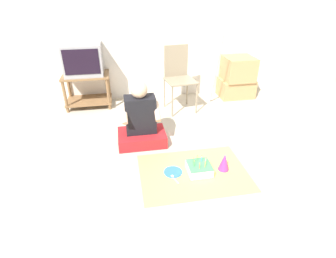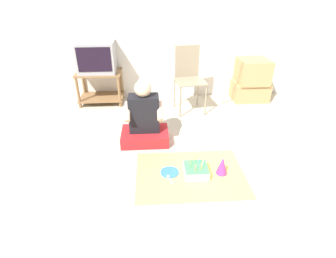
{
  "view_description": "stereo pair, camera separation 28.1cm",
  "coord_description": "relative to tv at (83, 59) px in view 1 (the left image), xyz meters",
  "views": [
    {
      "loc": [
        -0.88,
        -2.06,
        1.72
      ],
      "look_at": [
        -0.43,
        0.35,
        0.35
      ],
      "focal_mm": 28.0,
      "sensor_mm": 36.0,
      "label": 1
    },
    {
      "loc": [
        -0.6,
        -2.1,
        1.72
      ],
      "look_at": [
        -0.43,
        0.35,
        0.35
      ],
      "focal_mm": 28.0,
      "sensor_mm": 36.0,
      "label": 2
    }
  ],
  "objects": [
    {
      "name": "ground_plane",
      "position": [
        1.41,
        -1.96,
        -0.74
      ],
      "size": [
        16.0,
        16.0,
        0.0
      ],
      "primitive_type": "plane",
      "color": "#BCB29E"
    },
    {
      "name": "wall_back",
      "position": [
        1.41,
        0.26,
        0.53
      ],
      "size": [
        6.4,
        0.06,
        2.55
      ],
      "color": "silver",
      "rests_on": "ground_plane"
    },
    {
      "name": "tv_stand",
      "position": [
        0.0,
        -0.0,
        -0.43
      ],
      "size": [
        0.69,
        0.46,
        0.52
      ],
      "color": "olive",
      "rests_on": "ground_plane"
    },
    {
      "name": "tv",
      "position": [
        0.0,
        0.0,
        0.0
      ],
      "size": [
        0.55,
        0.44,
        0.45
      ],
      "color": "#99999E",
      "rests_on": "tv_stand"
    },
    {
      "name": "folding_chair",
      "position": [
        1.37,
        -0.33,
        -0.19
      ],
      "size": [
        0.47,
        0.47,
        0.95
      ],
      "color": "gray",
      "rests_on": "ground_plane"
    },
    {
      "name": "cardboard_box_stack",
      "position": [
        2.45,
        -0.04,
        -0.41
      ],
      "size": [
        0.57,
        0.47,
        0.67
      ],
      "color": "tan",
      "rests_on": "ground_plane"
    },
    {
      "name": "dust_mop",
      "position": [
        1.94,
        -0.43,
        -0.41
      ],
      "size": [
        0.28,
        0.38,
        1.15
      ],
      "color": "#B2ADA3",
      "rests_on": "ground_plane"
    },
    {
      "name": "person_seated",
      "position": [
        0.71,
        -1.25,
        -0.46
      ],
      "size": [
        0.57,
        0.41,
        0.85
      ],
      "color": "red",
      "rests_on": "ground_plane"
    },
    {
      "name": "party_cloth",
      "position": [
        1.18,
        -1.95,
        -0.74
      ],
      "size": [
        1.11,
        0.81,
        0.01
      ],
      "color": "#EAD666",
      "rests_on": "ground_plane"
    },
    {
      "name": "birthday_cake",
      "position": [
        1.24,
        -1.97,
        -0.69
      ],
      "size": [
        0.24,
        0.24,
        0.17
      ],
      "color": "white",
      "rests_on": "party_cloth"
    },
    {
      "name": "party_hat_blue",
      "position": [
        1.5,
        -1.96,
        -0.64
      ],
      "size": [
        0.12,
        0.12,
        0.2
      ],
      "color": "#CC338C",
      "rests_on": "party_cloth"
    },
    {
      "name": "paper_plate",
      "position": [
        0.97,
        -1.92,
        -0.73
      ],
      "size": [
        0.19,
        0.19,
        0.01
      ],
      "color": "blue",
      "rests_on": "party_cloth"
    },
    {
      "name": "plastic_spoon_near",
      "position": [
        0.96,
        -2.01,
        -0.73
      ],
      "size": [
        0.06,
        0.14,
        0.01
      ],
      "color": "white",
      "rests_on": "party_cloth"
    }
  ]
}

